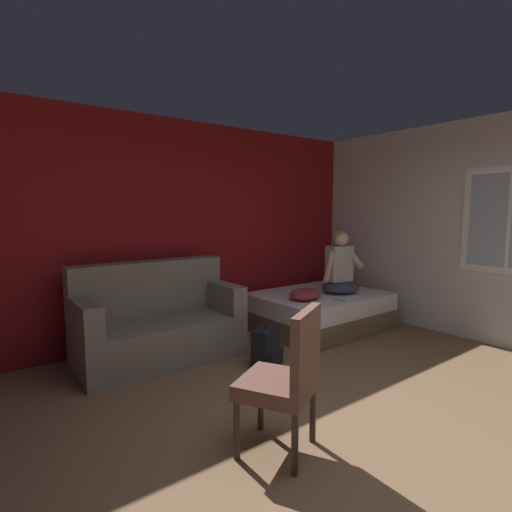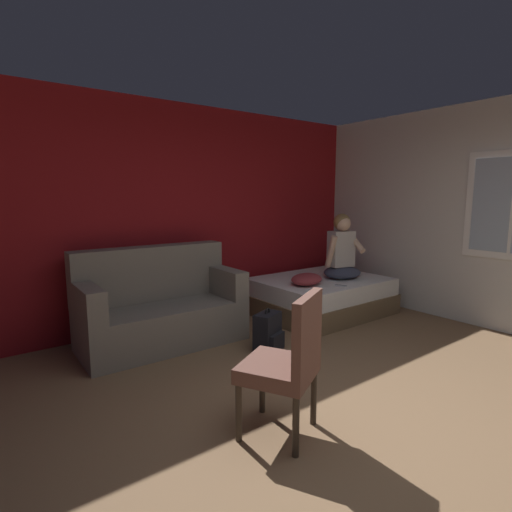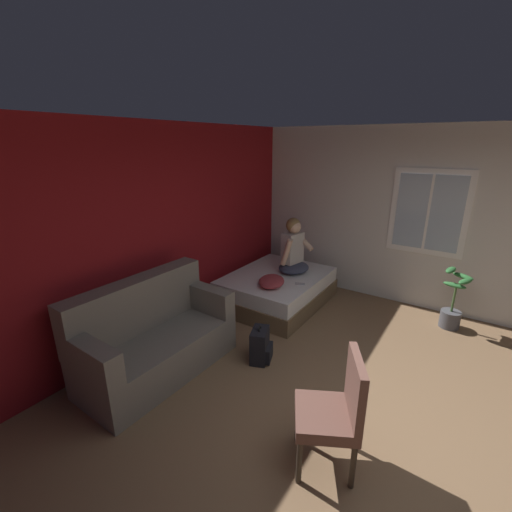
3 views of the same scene
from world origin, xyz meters
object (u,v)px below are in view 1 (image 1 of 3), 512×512
object	(u,v)px
cell_phone	(339,301)
backpack	(267,348)
side_chair	(287,376)
throw_pillow	(305,294)
couch	(158,323)
bed	(319,311)
person_seated	(340,267)

from	to	relation	value
cell_phone	backpack	bearing A→B (deg)	162.01
side_chair	throw_pillow	size ratio (longest dim) A/B	2.04
cell_phone	couch	bearing A→B (deg)	135.31
throw_pillow	side_chair	bearing A→B (deg)	-137.07
couch	bed	bearing A→B (deg)	-6.98
backpack	cell_phone	xyz separation A→B (m)	(1.28, 0.16, 0.29)
couch	throw_pillow	world-z (taller)	couch
couch	backpack	size ratio (longest dim) A/B	3.74
cell_phone	throw_pillow	bearing A→B (deg)	107.07
side_chair	person_seated	bearing A→B (deg)	34.45
backpack	throw_pillow	size ratio (longest dim) A/B	0.95
person_seated	throw_pillow	xyz separation A→B (m)	(-0.66, -0.01, -0.29)
person_seated	side_chair	bearing A→B (deg)	-145.55
backpack	cell_phone	size ratio (longest dim) A/B	3.18
side_chair	cell_phone	size ratio (longest dim) A/B	6.81
bed	side_chair	xyz separation A→B (m)	(-2.24, -1.85, 0.30)
person_seated	throw_pillow	bearing A→B (deg)	-179.09
couch	person_seated	xyz separation A→B (m)	(2.45, -0.42, 0.44)
couch	backpack	xyz separation A→B (m)	(0.79, -0.90, -0.20)
bed	backpack	bearing A→B (deg)	-156.17
cell_phone	side_chair	bearing A→B (deg)	-171.74
throw_pillow	person_seated	bearing A→B (deg)	0.91
couch	side_chair	bearing A→B (deg)	-90.84
bed	cell_phone	xyz separation A→B (m)	(-0.14, -0.47, 0.25)
couch	cell_phone	distance (m)	2.20
backpack	throw_pillow	distance (m)	1.16
bed	backpack	size ratio (longest dim) A/B	3.75
throw_pillow	cell_phone	xyz separation A→B (m)	(0.28, -0.31, -0.07)
bed	person_seated	size ratio (longest dim) A/B	1.96
couch	cell_phone	bearing A→B (deg)	-19.72
side_chair	backpack	bearing A→B (deg)	56.11
person_seated	cell_phone	bearing A→B (deg)	-139.44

